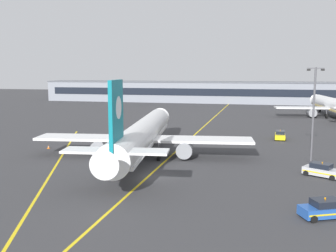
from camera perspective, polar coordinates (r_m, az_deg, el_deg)
name	(u,v)px	position (r m, az deg, el deg)	size (l,w,h in m)	color
ground_plane	(153,177)	(46.04, -2.28, -7.59)	(400.00, 400.00, 0.00)	#353538
taxiway_centreline	(193,136)	(74.71, 3.82, -1.48)	(0.30, 180.00, 0.01)	yellow
taxiway_lead_in_stripe	(56,166)	(53.11, -16.49, -5.78)	(0.30, 60.00, 0.01)	yellow
airliner_foreground	(142,135)	(55.60, -3.84, -1.30)	(32.35, 41.48, 11.65)	white
airliner_background	(335,106)	(112.91, 23.71, 2.80)	(31.68, 40.68, 11.42)	white
apron_lamp_post	(313,113)	(56.15, 20.95, 1.85)	(2.24, 0.90, 13.08)	#515156
service_car_second	(280,135)	(73.55, 16.44, -1.35)	(2.15, 4.28, 1.79)	yellow
service_car_third	(325,209)	(36.09, 22.43, -11.43)	(4.57, 3.39, 1.79)	#2351A8
service_car_fourth	(322,170)	(49.41, 22.03, -6.17)	(4.54, 3.63, 1.79)	#B7B7BC
safety_cone_by_nose_gear	(176,137)	(71.89, 1.21, -1.64)	(0.44, 0.44, 0.55)	orange
safety_cone_by_port_wing	(49,147)	(65.34, -17.46, -3.01)	(0.44, 0.44, 0.55)	orange
terminal_building	(239,92)	(154.72, 10.55, 4.98)	(161.75, 12.40, 8.57)	gray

